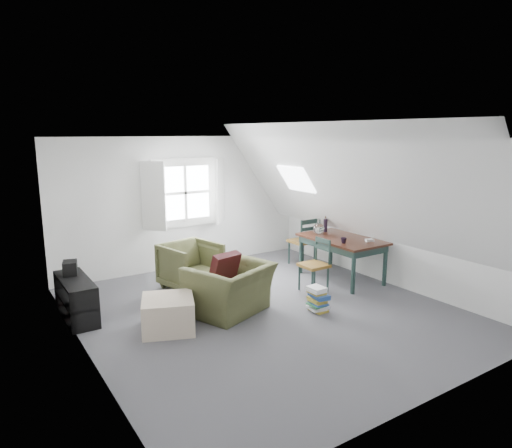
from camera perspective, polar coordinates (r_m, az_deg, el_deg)
floor at (r=6.80m, az=1.18°, el=-10.83°), size 5.50×5.50×0.00m
ceiling at (r=6.30m, az=1.28°, el=10.72°), size 5.50×5.50×0.00m
wall_back at (r=8.81m, az=-8.92°, el=2.62°), size 5.00×0.00×5.00m
wall_front at (r=4.52m, az=21.44°, el=-6.48°), size 5.00×0.00×5.00m
wall_left at (r=5.47m, az=-21.00°, el=-3.40°), size 0.00×5.50×5.50m
wall_right at (r=8.09m, az=16.03°, el=1.54°), size 0.00×5.50×5.50m
slope_left at (r=5.63m, az=-11.91°, el=2.99°), size 3.19×5.50×4.48m
slope_right at (r=7.33m, az=11.35°, el=4.92°), size 3.19×5.50×4.48m
dormer_window at (r=8.71m, az=-8.75°, el=3.86°), size 1.71×0.35×1.30m
skylight at (r=8.31m, az=5.04°, el=5.63°), size 0.35×0.75×0.47m
armchair_near at (r=6.78m, az=-3.25°, el=-10.94°), size 1.37×1.29×0.72m
armchair_far at (r=7.83m, az=-8.07°, el=-7.92°), size 1.00×1.02×0.78m
throw_pillow at (r=6.69m, az=-3.96°, el=-5.53°), size 0.51×0.36×0.48m
ottoman at (r=6.24m, az=-10.92°, el=-10.98°), size 0.86×0.86×0.44m
dining_table at (r=8.17m, az=10.67°, el=-2.39°), size 0.90×1.51×0.75m
demijohn at (r=8.35m, az=7.85°, el=-0.49°), size 0.20×0.20×0.28m
vase_twigs at (r=8.58m, az=8.68°, el=-0.09°), size 0.08×0.08×0.59m
cup at (r=7.77m, az=10.88°, el=-2.37°), size 0.12×0.12×0.09m
paper_box at (r=7.98m, az=13.97°, el=-1.99°), size 0.15×0.12×0.04m
dining_chair_far at (r=8.97m, az=5.92°, el=-2.08°), size 0.44×0.44×0.94m
dining_chair_near at (r=7.56m, az=7.44°, el=-4.98°), size 0.41×0.41×0.87m
media_shelf at (r=6.92m, az=-21.49°, el=-8.97°), size 0.37×1.12×0.58m
electronics_box at (r=7.07m, az=-22.21°, el=-5.15°), size 0.25×0.30×0.21m
magazine_stack at (r=6.80m, az=7.72°, el=-9.29°), size 0.27×0.33×0.37m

